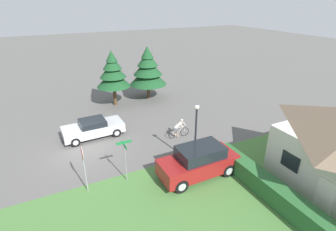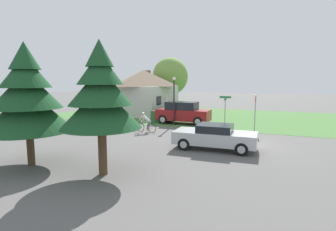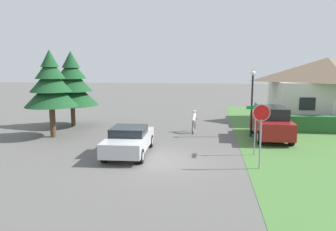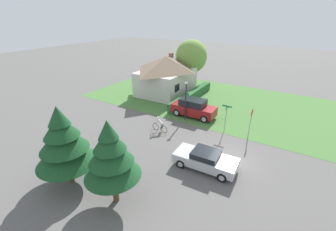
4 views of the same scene
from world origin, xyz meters
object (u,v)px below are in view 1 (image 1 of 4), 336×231
conifer_tall_near (113,73)px  conifer_tall_far (148,70)px  sedan_left_lane (93,128)px  stop_sign (83,161)px  street_name_sign (125,154)px  street_lamp (196,128)px  parked_suv_right (198,162)px  cyclist (179,129)px

conifer_tall_near → conifer_tall_far: size_ratio=0.99×
sedan_left_lane → conifer_tall_far: 9.62m
stop_sign → street_name_sign: bearing=-90.5°
street_lamp → conifer_tall_near: bearing=-172.0°
parked_suv_right → conifer_tall_far: size_ratio=0.86×
parked_suv_right → street_lamp: size_ratio=1.13×
stop_sign → conifer_tall_far: size_ratio=0.51×
sedan_left_lane → parked_suv_right: 9.03m
parked_suv_right → street_name_sign: size_ratio=1.80×
street_lamp → conifer_tall_near: (-12.39, -1.74, 0.63)m
cyclist → conifer_tall_near: 9.44m
street_name_sign → parked_suv_right: bearing=70.0°
stop_sign → street_lamp: size_ratio=0.67×
street_name_sign → conifer_tall_far: (-12.34, 6.46, 1.26)m
parked_suv_right → sedan_left_lane: bearing=120.6°
parked_suv_right → stop_sign: 6.55m
conifer_tall_near → conifer_tall_far: conifer_tall_far is taller
street_lamp → stop_sign: bearing=-93.4°
parked_suv_right → street_lamp: 2.06m
sedan_left_lane → conifer_tall_far: conifer_tall_far is taller
conifer_tall_near → stop_sign: bearing=-22.5°
sedan_left_lane → cyclist: 6.58m
street_lamp → conifer_tall_far: size_ratio=0.76×
sedan_left_lane → conifer_tall_far: bearing=38.4°
sedan_left_lane → parked_suv_right: bearing=-61.2°
parked_suv_right → stop_sign: (-1.52, -6.28, 1.03)m
street_lamp → street_name_sign: bearing=-94.3°
street_name_sign → conifer_tall_near: size_ratio=0.49×
street_name_sign → cyclist: bearing=122.3°
street_lamp → cyclist: bearing=167.6°
stop_sign → cyclist: bearing=-65.6°
street_name_sign → stop_sign: bearing=-91.4°
parked_suv_right → conifer_tall_far: conifer_tall_far is taller
parked_suv_right → conifer_tall_near: bearing=95.2°
sedan_left_lane → street_name_sign: size_ratio=1.74×
stop_sign → street_lamp: 6.76m
conifer_tall_near → conifer_tall_far: 3.76m
street_lamp → conifer_tall_near: conifer_tall_near is taller
cyclist → street_lamp: street_lamp is taller
cyclist → conifer_tall_near: conifer_tall_near is taller
parked_suv_right → conifer_tall_near: 13.77m
street_lamp → conifer_tall_near: 12.52m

